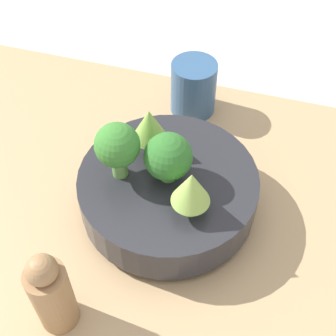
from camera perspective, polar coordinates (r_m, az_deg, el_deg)
The scene contains 9 objects.
ground_plane at distance 0.75m, azimuth -0.27°, elevation -7.23°, with size 6.00×6.00×0.00m, color silver.
table at distance 0.74m, azimuth -0.28°, elevation -6.45°, with size 1.15×0.65×0.04m.
bowl at distance 0.70m, azimuth -0.00°, elevation -2.78°, with size 0.26×0.26×0.07m.
broccoli_floret_right at distance 0.64m, azimuth -6.14°, elevation 2.72°, with size 0.06×0.06×0.09m.
broccoli_floret_center at distance 0.64m, azimuth -0.00°, elevation 1.33°, with size 0.07×0.07×0.08m.
romanesco_piece_far at distance 0.60m, azimuth 2.83°, elevation -2.59°, with size 0.05×0.05×0.08m.
romanesco_piece_near at distance 0.68m, azimuth -2.28°, elevation 5.19°, with size 0.05×0.05×0.08m.
cup at distance 0.86m, azimuth 3.12°, elevation 9.77°, with size 0.08×0.08×0.10m.
pepper_mill at distance 0.60m, azimuth -14.05°, elevation -14.58°, with size 0.05×0.05×0.14m.
Camera 1 is at (-0.12, 0.40, 0.63)m, focal length 50.00 mm.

